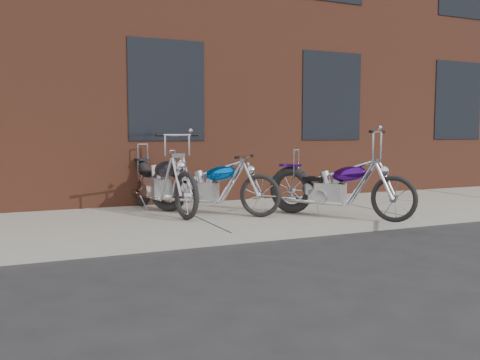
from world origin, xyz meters
name	(u,v)px	position (x,y,z in m)	size (l,w,h in m)	color
ground	(231,245)	(0.00, 0.00, 0.00)	(120.00, 120.00, 0.00)	#252529
sidewalk	(194,221)	(0.00, 1.50, 0.07)	(22.00, 3.00, 0.15)	#A39C8C
building_brick	(115,37)	(0.00, 8.00, 4.00)	(22.00, 10.00, 8.00)	brown
chopper_purple	(336,189)	(1.95, 0.53, 0.58)	(1.42, 2.01, 1.32)	black
chopper_blue	(209,188)	(0.29, 1.61, 0.56)	(1.69, 1.71, 1.00)	black
chopper_third	(160,184)	(-0.37, 2.15, 0.60)	(0.68, 2.50, 1.28)	black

